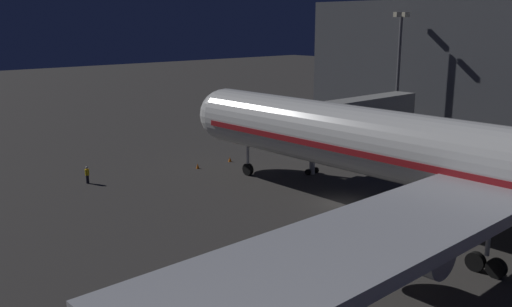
{
  "coord_description": "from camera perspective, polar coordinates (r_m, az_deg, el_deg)",
  "views": [
    {
      "loc": [
        35.42,
        27.86,
        14.88
      ],
      "look_at": [
        3.0,
        -7.78,
        3.5
      ],
      "focal_mm": 38.75,
      "sensor_mm": 36.0,
      "label": 1
    }
  ],
  "objects": [
    {
      "name": "jet_bridge",
      "position": [
        59.02,
        9.35,
        4.18
      ],
      "size": [
        18.91,
        3.4,
        7.26
      ],
      "color": "#9E9E99",
      "rests_on": "ground_plane"
    },
    {
      "name": "ground_crew_by_belt_loader",
      "position": [
        54.89,
        -17.03,
        -2.04
      ],
      "size": [
        0.4,
        0.4,
        1.68
      ],
      "color": "black",
      "rests_on": "ground_plane"
    },
    {
      "name": "airliner_at_gate",
      "position": [
        39.56,
        24.05,
        -1.39
      ],
      "size": [
        56.62,
        62.86,
        19.67
      ],
      "color": "silver",
      "rests_on": "ground_plane"
    },
    {
      "name": "apron_floodlight_mast",
      "position": [
        73.11,
        14.51,
        8.68
      ],
      "size": [
        2.9,
        0.5,
        16.24
      ],
      "color": "#59595E",
      "rests_on": "ground_plane"
    },
    {
      "name": "traffic_cone_nose_port",
      "position": [
        60.92,
        -2.71,
        -0.6
      ],
      "size": [
        0.36,
        0.36,
        0.55
      ],
      "primitive_type": "cone",
      "color": "orange",
      "rests_on": "ground_plane"
    },
    {
      "name": "traffic_cone_nose_starboard",
      "position": [
        58.31,
        -6.04,
        -1.29
      ],
      "size": [
        0.36,
        0.36,
        0.55
      ],
      "primitive_type": "cone",
      "color": "orange",
      "rests_on": "ground_plane"
    },
    {
      "name": "ground_plane",
      "position": [
        47.46,
        9.07,
        -5.16
      ],
      "size": [
        320.0,
        320.0,
        0.0
      ],
      "primitive_type": "plane",
      "color": "#383533"
    }
  ]
}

